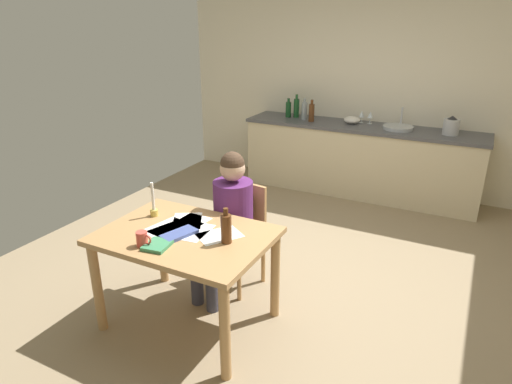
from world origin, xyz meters
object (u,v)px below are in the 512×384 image
at_px(candlestick, 154,207).
at_px(book_cookery, 157,245).
at_px(chair_at_table, 239,230).
at_px(wine_glass_near_sink, 370,115).
at_px(bottle_vinegar, 296,108).
at_px(coffee_mug, 142,239).
at_px(wine_bottle_on_table, 226,228).
at_px(dining_table, 186,248).
at_px(bottle_sauce, 312,112).
at_px(sink_unit, 398,127).
at_px(bottle_wine_red, 304,111).
at_px(stovetop_kettle, 451,126).
at_px(book_magazine, 179,234).
at_px(mixing_bowl, 352,120).
at_px(person_seated, 228,216).
at_px(bottle_oil, 288,109).
at_px(wine_glass_by_kettle, 362,114).

bearing_deg(candlestick, book_cookery, -48.54).
height_order(chair_at_table, wine_glass_near_sink, wine_glass_near_sink).
xyz_separation_m(book_cookery, bottle_vinegar, (-0.48, 3.55, 0.27)).
relative_size(coffee_mug, bottle_vinegar, 0.38).
distance_m(wine_bottle_on_table, bottle_vinegar, 3.40).
bearing_deg(coffee_mug, dining_table, 62.95).
height_order(coffee_mug, bottle_sauce, bottle_sauce).
relative_size(bottle_sauce, wine_glass_near_sink, 1.82).
bearing_deg(sink_unit, bottle_vinegar, 176.96).
height_order(wine_bottle_on_table, bottle_wine_red, bottle_wine_red).
xyz_separation_m(wine_bottle_on_table, stovetop_kettle, (1.09, 3.21, 0.15)).
xyz_separation_m(book_magazine, bottle_vinegar, (-0.51, 3.35, 0.27)).
bearing_deg(mixing_bowl, person_seated, -94.25).
distance_m(book_magazine, bottle_oil, 3.38).
distance_m(chair_at_table, book_cookery, 0.96).
bearing_deg(candlestick, dining_table, -19.77).
relative_size(person_seated, stovetop_kettle, 5.43).
height_order(chair_at_table, book_magazine, chair_at_table).
relative_size(chair_at_table, bottle_vinegar, 2.86).
height_order(book_cookery, wine_bottle_on_table, wine_bottle_on_table).
distance_m(dining_table, wine_glass_by_kettle, 3.42).
bearing_deg(bottle_vinegar, chair_at_table, -77.38).
bearing_deg(mixing_bowl, wine_bottle_on_table, -88.59).
xyz_separation_m(candlestick, bottle_wine_red, (0.00, 3.08, 0.20)).
relative_size(bottle_oil, bottle_vinegar, 0.82).
relative_size(dining_table, book_cookery, 6.74).
bearing_deg(book_magazine, wine_glass_near_sink, 99.53).
height_order(bottle_wine_red, wine_glass_by_kettle, bottle_wine_red).
xyz_separation_m(candlestick, bottle_vinegar, (-0.14, 3.17, 0.21)).
bearing_deg(wine_bottle_on_table, candlestick, 170.52).
height_order(person_seated, stovetop_kettle, person_seated).
relative_size(sink_unit, bottle_oil, 1.42).
bearing_deg(book_magazine, mixing_bowl, 102.79).
bearing_deg(wine_glass_by_kettle, wine_bottle_on_table, -90.22).
xyz_separation_m(bottle_oil, wine_glass_by_kettle, (0.97, 0.11, 0.00)).
bearing_deg(wine_bottle_on_table, book_magazine, -168.80).
relative_size(candlestick, bottle_sauce, 0.97).
height_order(dining_table, bottle_vinegar, bottle_vinegar).
bearing_deg(bottle_wine_red, wine_glass_by_kettle, 12.01).
height_order(chair_at_table, bottle_vinegar, bottle_vinegar).
xyz_separation_m(sink_unit, wine_glass_by_kettle, (-0.49, 0.15, 0.09)).
height_order(person_seated, bottle_sauce, person_seated).
relative_size(candlestick, bottle_wine_red, 0.97).
relative_size(person_seated, coffee_mug, 10.35).
bearing_deg(bottle_oil, candlestick, -85.51).
bearing_deg(wine_glass_near_sink, dining_table, -97.61).
height_order(book_magazine, bottle_sauce, bottle_sauce).
bearing_deg(dining_table, wine_bottle_on_table, 3.45).
height_order(wine_bottle_on_table, wine_glass_near_sink, wine_glass_near_sink).
height_order(person_seated, mixing_bowl, person_seated).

